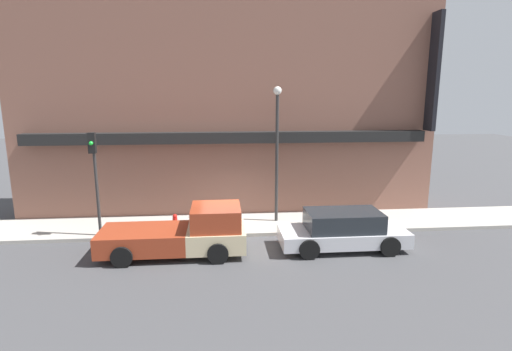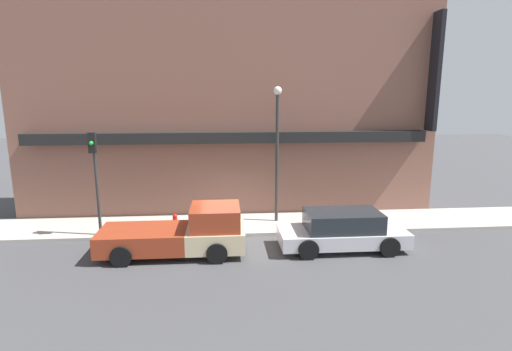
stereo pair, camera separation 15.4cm
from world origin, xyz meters
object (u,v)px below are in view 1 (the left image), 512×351
(parked_car, at_px, (343,230))
(street_lamp, at_px, (277,140))
(fire_hydrant, at_px, (175,221))
(traffic_light, at_px, (95,167))
(pickup_truck, at_px, (184,233))

(parked_car, height_order, street_lamp, street_lamp)
(fire_hydrant, distance_m, street_lamp, 5.63)
(parked_car, relative_size, fire_hydrant, 7.54)
(fire_hydrant, xyz_separation_m, traffic_light, (-2.94, -0.63, 2.54))
(parked_car, height_order, traffic_light, traffic_light)
(pickup_truck, distance_m, traffic_light, 4.55)
(parked_car, xyz_separation_m, traffic_light, (-9.50, 1.82, 2.28))
(pickup_truck, bearing_deg, parked_car, 2.08)
(pickup_truck, xyz_separation_m, fire_hydrant, (-0.58, 2.45, -0.32))
(traffic_light, bearing_deg, parked_car, -10.83)
(fire_hydrant, height_order, street_lamp, street_lamp)
(pickup_truck, height_order, traffic_light, traffic_light)
(street_lamp, distance_m, traffic_light, 7.56)
(parked_car, distance_m, street_lamp, 4.91)
(street_lamp, relative_size, traffic_light, 1.42)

